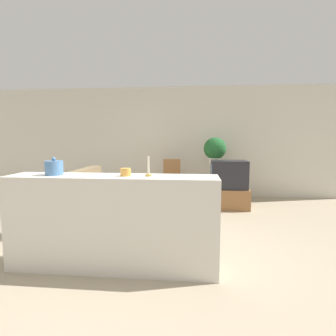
{
  "coord_description": "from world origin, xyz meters",
  "views": [
    {
      "loc": [
        0.87,
        -3.14,
        1.42
      ],
      "look_at": [
        0.37,
        1.99,
        0.85
      ],
      "focal_mm": 28.0,
      "sensor_mm": 36.0,
      "label": 1
    }
  ],
  "objects_px": {
    "potted_plant": "(215,149)",
    "decorative_bowl": "(54,168)",
    "couch": "(93,202)",
    "television": "(229,174)",
    "wooden_chair": "(171,179)"
  },
  "relations": [
    {
      "from": "wooden_chair",
      "to": "potted_plant",
      "type": "relative_size",
      "value": 1.56
    },
    {
      "from": "decorative_bowl",
      "to": "wooden_chair",
      "type": "bearing_deg",
      "value": 72.47
    },
    {
      "from": "couch",
      "to": "potted_plant",
      "type": "height_order",
      "value": "potted_plant"
    },
    {
      "from": "potted_plant",
      "to": "decorative_bowl",
      "type": "height_order",
      "value": "potted_plant"
    },
    {
      "from": "wooden_chair",
      "to": "decorative_bowl",
      "type": "bearing_deg",
      "value": -107.53
    },
    {
      "from": "decorative_bowl",
      "to": "potted_plant",
      "type": "bearing_deg",
      "value": 58.8
    },
    {
      "from": "couch",
      "to": "potted_plant",
      "type": "distance_m",
      "value": 2.88
    },
    {
      "from": "wooden_chair",
      "to": "decorative_bowl",
      "type": "distance_m",
      "value": 3.43
    },
    {
      "from": "couch",
      "to": "decorative_bowl",
      "type": "bearing_deg",
      "value": -81.23
    },
    {
      "from": "television",
      "to": "wooden_chair",
      "type": "relative_size",
      "value": 0.76
    },
    {
      "from": "couch",
      "to": "television",
      "type": "xyz_separation_m",
      "value": [
        2.51,
        0.95,
        0.41
      ]
    },
    {
      "from": "couch",
      "to": "wooden_chair",
      "type": "bearing_deg",
      "value": 48.53
    },
    {
      "from": "couch",
      "to": "television",
      "type": "height_order",
      "value": "television"
    },
    {
      "from": "television",
      "to": "potted_plant",
      "type": "distance_m",
      "value": 0.8
    },
    {
      "from": "couch",
      "to": "wooden_chair",
      "type": "xyz_separation_m",
      "value": [
        1.29,
        1.46,
        0.23
      ]
    }
  ]
}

